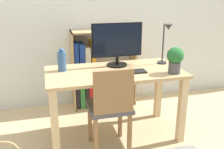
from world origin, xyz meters
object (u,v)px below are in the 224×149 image
at_px(monitor, 117,42).
at_px(potted_plant, 175,59).
at_px(desk_lamp, 166,40).
at_px(chair, 110,106).
at_px(keyboard, 128,72).
at_px(bookshelf, 93,75).
at_px(vase, 62,61).

bearing_deg(monitor, potted_plant, -39.95).
relative_size(desk_lamp, chair, 0.51).
bearing_deg(potted_plant, keyboard, 164.78).
bearing_deg(chair, bookshelf, 81.21).
bearing_deg(keyboard, potted_plant, -15.22).
bearing_deg(chair, desk_lamp, 19.51).
distance_m(keyboard, desk_lamp, 0.56).
relative_size(monitor, keyboard, 1.50).
distance_m(desk_lamp, potted_plant, 0.32).
distance_m(desk_lamp, chair, 0.93).
distance_m(vase, desk_lamp, 1.10).
height_order(vase, bookshelf, bookshelf).
relative_size(chair, bookshelf, 0.86).
height_order(monitor, potted_plant, monitor).
xyz_separation_m(monitor, keyboard, (0.04, -0.28, -0.24)).
height_order(keyboard, bookshelf, bookshelf).
distance_m(keyboard, potted_plant, 0.47).
bearing_deg(bookshelf, chair, -91.56).
bearing_deg(bookshelf, monitor, -75.90).
height_order(potted_plant, bookshelf, bookshelf).
distance_m(keyboard, bookshelf, 0.98).
relative_size(vase, chair, 0.27).
distance_m(desk_lamp, bookshelf, 1.14).
height_order(monitor, bookshelf, monitor).
distance_m(potted_plant, chair, 0.77).
bearing_deg(vase, potted_plant, -18.32).
relative_size(monitor, desk_lamp, 1.22).
bearing_deg(desk_lamp, potted_plant, -96.20).
bearing_deg(bookshelf, keyboard, -77.85).
bearing_deg(keyboard, vase, 159.58).
bearing_deg(monitor, keyboard, -82.37).
xyz_separation_m(chair, bookshelf, (0.03, 1.08, -0.05)).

